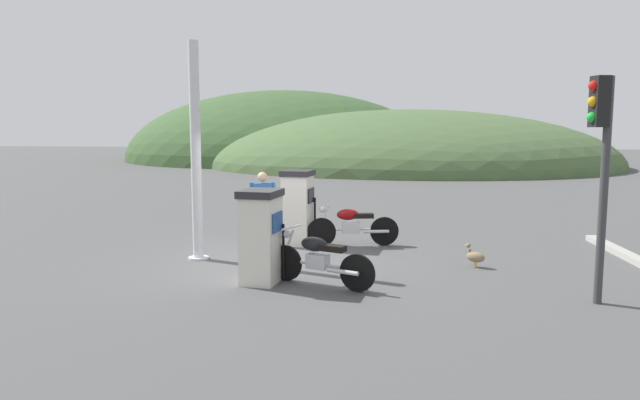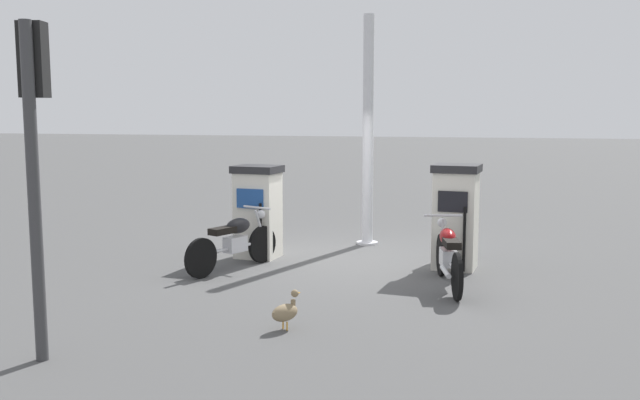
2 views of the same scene
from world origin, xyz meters
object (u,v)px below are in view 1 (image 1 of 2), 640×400
at_px(fuel_pump_near, 261,236).
at_px(canopy_support_pole, 196,156).
at_px(fuel_pump_far, 298,207).
at_px(wandering_duck, 475,256).
at_px(motorcycle_near_pump, 319,258).
at_px(roadside_traffic_light, 601,149).
at_px(motorcycle_far_pump, 352,225).
at_px(attendant_person, 263,203).

bearing_deg(fuel_pump_near, canopy_support_pole, 136.99).
xyz_separation_m(fuel_pump_far, wandering_duck, (3.64, -1.63, -0.62)).
distance_m(motorcycle_near_pump, roadside_traffic_light, 4.54).
xyz_separation_m(roadside_traffic_light, canopy_support_pole, (-6.78, 1.97, -0.25)).
height_order(fuel_pump_far, wandering_duck, fuel_pump_far).
bearing_deg(wandering_duck, canopy_support_pole, -179.04).
height_order(fuel_pump_far, motorcycle_far_pump, fuel_pump_far).
bearing_deg(attendant_person, motorcycle_far_pump, 0.84).
bearing_deg(canopy_support_pole, fuel_pump_near, -43.01).
bearing_deg(motorcycle_far_pump, attendant_person, -179.16).
bearing_deg(attendant_person, roadside_traffic_light, -31.76).
bearing_deg(fuel_pump_near, fuel_pump_far, 90.00).
distance_m(fuel_pump_far, canopy_support_pole, 2.68).
bearing_deg(canopy_support_pole, motorcycle_far_pump, 30.83).
xyz_separation_m(wandering_duck, roadside_traffic_light, (1.47, -2.06, 2.07)).
xyz_separation_m(fuel_pump_near, fuel_pump_far, (-0.00, 3.28, 0.04)).
relative_size(motorcycle_far_pump, canopy_support_pole, 0.47).
height_order(fuel_pump_far, roadside_traffic_light, roadside_traffic_light).
height_order(attendant_person, roadside_traffic_light, roadside_traffic_light).
height_order(motorcycle_far_pump, attendant_person, attendant_person).
bearing_deg(fuel_pump_near, attendant_person, 103.57).
bearing_deg(wandering_duck, fuel_pump_far, 155.81).
xyz_separation_m(fuel_pump_far, motorcycle_far_pump, (1.19, -0.02, -0.36)).
distance_m(fuel_pump_far, wandering_duck, 4.04).
bearing_deg(roadside_traffic_light, wandering_duck, 125.52).
height_order(fuel_pump_far, canopy_support_pole, canopy_support_pole).
relative_size(motorcycle_near_pump, wandering_duck, 4.21).
bearing_deg(fuel_pump_far, attendant_person, -176.62).
bearing_deg(wandering_duck, fuel_pump_near, -155.66).
relative_size(fuel_pump_near, wandering_duck, 3.58).
bearing_deg(motorcycle_near_pump, attendant_person, 118.12).
bearing_deg(roadside_traffic_light, motorcycle_near_pump, 174.89).
xyz_separation_m(fuel_pump_near, wandering_duck, (3.64, 1.65, -0.58)).
xyz_separation_m(wandering_duck, canopy_support_pole, (-5.31, -0.09, 1.82)).
relative_size(fuel_pump_far, canopy_support_pole, 0.39).
bearing_deg(attendant_person, canopy_support_pole, -117.93).
distance_m(wandering_duck, roadside_traffic_light, 3.26).
relative_size(fuel_pump_near, motorcycle_near_pump, 0.85).
distance_m(motorcycle_far_pump, attendant_person, 2.02).
relative_size(fuel_pump_far, wandering_duck, 3.76).
height_order(motorcycle_near_pump, wandering_duck, motorcycle_near_pump).
bearing_deg(motorcycle_near_pump, motorcycle_far_pump, 86.19).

